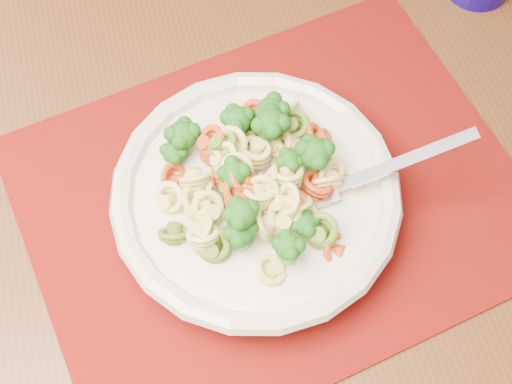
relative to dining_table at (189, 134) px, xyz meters
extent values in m
cube|color=#4A2C15|center=(0.00, 0.00, 0.09)|extent=(1.39, 0.97, 0.04)
cube|color=#661104|center=(0.07, -0.15, 0.11)|extent=(0.51, 0.45, 0.00)
cylinder|color=beige|center=(0.05, -0.16, 0.12)|extent=(0.11, 0.11, 0.01)
cylinder|color=beige|center=(0.05, -0.16, 0.14)|extent=(0.23, 0.23, 0.03)
torus|color=beige|center=(0.05, -0.16, 0.15)|extent=(0.25, 0.25, 0.02)
camera|label=1|loc=(0.01, -0.43, 0.69)|focal=50.00mm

